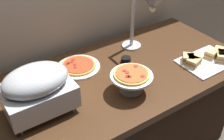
# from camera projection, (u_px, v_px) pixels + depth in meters

# --- Properties ---
(buffet_table) EXTENTS (1.90, 0.84, 0.76)m
(buffet_table) POSITION_uv_depth(u_px,v_px,m) (109.00, 120.00, 1.98)
(buffet_table) COLOR #422816
(buffet_table) RESTS_ON ground_plane
(chafing_dish) EXTENTS (0.36, 0.26, 0.28)m
(chafing_dish) POSITION_uv_depth(u_px,v_px,m) (37.00, 88.00, 1.43)
(chafing_dish) COLOR #B7BABF
(chafing_dish) RESTS_ON buffet_table
(heat_lamp) EXTENTS (0.15, 0.34, 0.47)m
(heat_lamp) POSITION_uv_depth(u_px,v_px,m) (149.00, 8.00, 1.76)
(heat_lamp) COLOR #B7BABF
(heat_lamp) RESTS_ON buffet_table
(pizza_plate_front) EXTENTS (0.28, 0.28, 0.03)m
(pizza_plate_front) POSITION_uv_depth(u_px,v_px,m) (78.00, 66.00, 1.84)
(pizza_plate_front) COLOR white
(pizza_plate_front) RESTS_ON buffet_table
(pizza_plate_center) EXTENTS (0.25, 0.25, 0.13)m
(pizza_plate_center) POSITION_uv_depth(u_px,v_px,m) (131.00, 77.00, 1.60)
(pizza_plate_center) COLOR #595B60
(pizza_plate_center) RESTS_ON buffet_table
(sandwich_platter) EXTENTS (0.37, 0.26, 0.06)m
(sandwich_platter) POSITION_uv_depth(u_px,v_px,m) (207.00, 58.00, 1.89)
(sandwich_platter) COLOR white
(sandwich_platter) RESTS_ON buffet_table
(sauce_cup_near) EXTENTS (0.07, 0.07, 0.03)m
(sauce_cup_near) POSITION_uv_depth(u_px,v_px,m) (126.00, 59.00, 1.90)
(sauce_cup_near) COLOR black
(sauce_cup_near) RESTS_ON buffet_table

